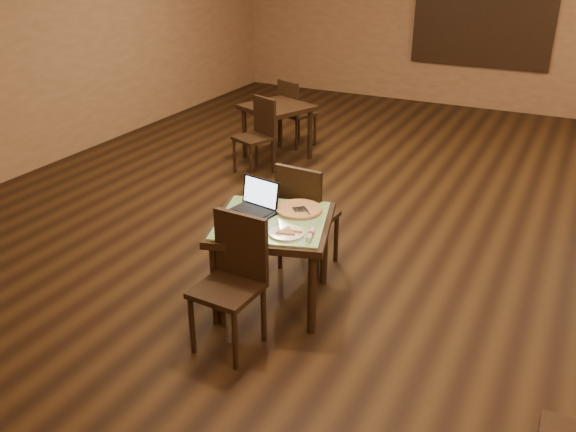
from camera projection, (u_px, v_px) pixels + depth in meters
The scene contains 17 objects.
ground at pixel (340, 201), 7.10m from camera, with size 10.00×10.00×0.00m, color black.
wall_back at pixel (453, 18), 10.51m from camera, with size 8.00×0.02×3.00m, color #906749.
wall_left at pixel (66, 44), 8.10m from camera, with size 0.02×10.00×3.00m, color #906749.
mural at pixel (483, 17), 10.26m from camera, with size 2.34×0.05×1.64m.
tiled_table at pixel (272, 231), 4.89m from camera, with size 1.15×1.15×0.76m.
chair_main_near at pixel (234, 275), 4.43m from camera, with size 0.47×0.47×1.02m.
chair_main_far at pixel (304, 212), 5.42m from camera, with size 0.47×0.47×1.03m.
laptop at pixel (257, 203), 4.99m from camera, with size 0.40×0.34×0.25m.
plate at pixel (287, 233), 4.61m from camera, with size 0.27×0.27×0.01m, color white.
pizza_slice at pixel (287, 231), 4.60m from camera, with size 0.17×0.17×0.02m, color beige, non-canonical shape.
pizza_pan at pixel (299, 211), 4.99m from camera, with size 0.39×0.39×0.01m, color silver.
pizza_whole at pixel (299, 209), 4.98m from camera, with size 0.38×0.38×0.03m.
spatula at pixel (300, 209), 4.96m from camera, with size 0.11×0.26×0.01m, color silver.
napkin_roll at pixel (310, 234), 4.56m from camera, with size 0.08×0.19×0.04m.
other_table_b at pixel (277, 114), 8.20m from camera, with size 1.04×1.04×0.75m.
other_table_b_chair_near at pixel (258, 131), 7.76m from camera, with size 0.55×0.55×0.96m.
other_table_b_chair_far at pixel (293, 110), 8.70m from camera, with size 0.55×0.55×0.96m.
Camera 1 is at (2.39, -6.09, 2.83)m, focal length 38.00 mm.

